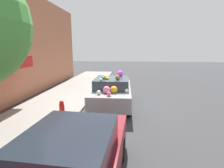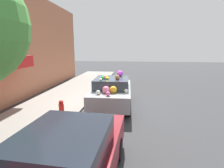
% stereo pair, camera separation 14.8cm
% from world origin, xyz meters
% --- Properties ---
extents(ground_plane, '(60.00, 60.00, 0.00)m').
position_xyz_m(ground_plane, '(0.00, 0.00, 0.00)').
color(ground_plane, '#38383A').
extents(sidewalk_curb, '(24.00, 3.20, 0.10)m').
position_xyz_m(sidewalk_curb, '(0.00, 2.70, 0.05)').
color(sidewalk_curb, gray).
rests_on(sidewalk_curb, ground).
extents(building_facade, '(18.00, 1.20, 6.07)m').
position_xyz_m(building_facade, '(-0.09, 4.92, 2.99)').
color(building_facade, '#B26B4C').
rests_on(building_facade, ground).
extents(fire_hydrant, '(0.20, 0.20, 0.70)m').
position_xyz_m(fire_hydrant, '(-1.94, 1.60, 0.45)').
color(fire_hydrant, red).
rests_on(fire_hydrant, sidewalk_curb).
extents(art_car, '(4.05, 1.92, 1.72)m').
position_xyz_m(art_car, '(-0.03, -0.18, 0.76)').
color(art_car, gray).
rests_on(art_car, ground).
extents(parked_car_plain, '(4.04, 1.85, 1.42)m').
position_xyz_m(parked_car_plain, '(-5.45, -0.06, 0.72)').
color(parked_car_plain, maroon).
rests_on(parked_car_plain, ground).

